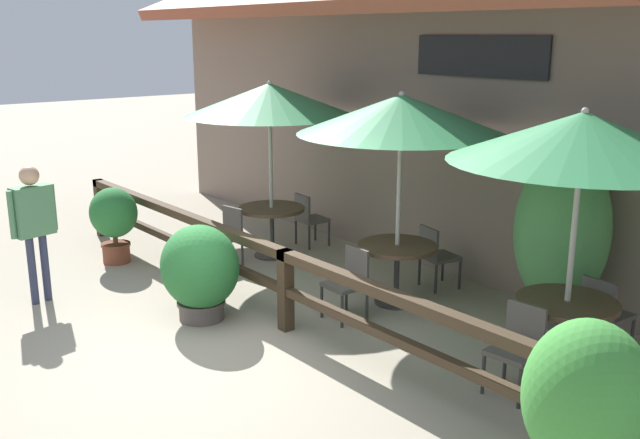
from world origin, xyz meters
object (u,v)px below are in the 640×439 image
at_px(chair_near_wallside, 309,217).
at_px(chair_far_wallside, 604,312).
at_px(patio_umbrella_near, 270,100).
at_px(pedestrian, 33,216).
at_px(patio_umbrella_middle, 401,114).
at_px(potted_plant_broad_leaf, 561,233).
at_px(chair_middle_streetside, 349,280).
at_px(chair_far_streetside, 518,345).
at_px(chair_middle_wallside, 436,254).
at_px(patio_umbrella_far, 583,137).
at_px(potted_plant_entrance_palm, 114,217).
at_px(dining_table_near, 272,217).
at_px(chair_near_streetside, 227,234).
at_px(dining_table_far, 566,315).
at_px(potted_plant_corner_fern, 200,270).
at_px(dining_table_middle, 397,256).
at_px(potted_plant_tall_tropical, 586,408).

relative_size(chair_near_wallside, chair_far_wallside, 1.00).
height_order(patio_umbrella_near, pedestrian, patio_umbrella_near).
relative_size(patio_umbrella_middle, potted_plant_broad_leaf, 1.28).
xyz_separation_m(chair_middle_streetside, chair_far_streetside, (2.36, -0.00, 0.00)).
xyz_separation_m(chair_middle_wallside, patio_umbrella_far, (2.44, -0.88, 1.89)).
bearing_deg(chair_middle_streetside, chair_far_streetside, 1.94).
xyz_separation_m(chair_far_streetside, potted_plant_entrance_palm, (-6.14, -1.22, 0.21)).
relative_size(dining_table_near, chair_near_streetside, 1.17).
xyz_separation_m(chair_near_streetside, potted_plant_broad_leaf, (4.30, 1.74, 0.63)).
distance_m(dining_table_near, dining_table_far, 4.97).
bearing_deg(potted_plant_corner_fern, chair_middle_streetside, 51.42).
bearing_deg(chair_far_streetside, dining_table_middle, 156.35).
bearing_deg(chair_near_wallside, potted_plant_broad_leaf, -172.85).
relative_size(dining_table_far, pedestrian, 0.57).
bearing_deg(potted_plant_entrance_palm, potted_plant_tall_tropical, -0.58).
height_order(chair_near_streetside, chair_far_streetside, same).
distance_m(patio_umbrella_near, chair_near_streetside, 2.04).
relative_size(chair_near_streetside, chair_far_wallside, 1.00).
xyz_separation_m(dining_table_near, potted_plant_corner_fern, (1.47, -2.10, -0.01)).
distance_m(patio_umbrella_near, chair_far_streetside, 5.32).
height_order(dining_table_near, chair_middle_streetside, chair_middle_streetside).
distance_m(patio_umbrella_middle, patio_umbrella_far, 2.40).
height_order(chair_near_streetside, chair_far_wallside, same).
bearing_deg(dining_table_near, potted_plant_entrance_palm, -121.85).
bearing_deg(patio_umbrella_middle, chair_middle_streetside, -91.40).
distance_m(chair_near_wallside, pedestrian, 4.19).
bearing_deg(chair_far_wallside, chair_middle_wallside, 1.06).
bearing_deg(potted_plant_entrance_palm, chair_middle_wallside, 36.71).
bearing_deg(chair_middle_streetside, patio_umbrella_middle, 90.60).
relative_size(chair_middle_wallside, potted_plant_broad_leaf, 0.41).
distance_m(chair_middle_wallside, potted_plant_tall_tropical, 4.78).
bearing_deg(chair_far_streetside, patio_umbrella_near, 166.41).
relative_size(chair_middle_streetside, potted_plant_broad_leaf, 0.41).
distance_m(chair_middle_streetside, chair_middle_wallside, 1.57).
relative_size(patio_umbrella_near, dining_table_far, 2.66).
xyz_separation_m(dining_table_far, pedestrian, (-5.27, -3.33, 0.51)).
bearing_deg(potted_plant_corner_fern, dining_table_far, 30.42).
distance_m(dining_table_near, potted_plant_corner_fern, 2.56).
distance_m(dining_table_far, pedestrian, 6.26).
bearing_deg(chair_near_streetside, patio_umbrella_middle, 8.55).
height_order(dining_table_near, chair_middle_wallside, chair_middle_wallside).
xyz_separation_m(dining_table_near, pedestrian, (-0.30, -3.37, 0.51)).
relative_size(patio_umbrella_middle, chair_far_wallside, 3.11).
bearing_deg(dining_table_near, potted_plant_broad_leaf, 12.96).
bearing_deg(pedestrian, potted_plant_corner_fern, -64.56).
bearing_deg(patio_umbrella_far, chair_middle_streetside, -163.99).
height_order(chair_near_wallside, dining_table_middle, chair_near_wallside).
height_order(patio_umbrella_near, patio_umbrella_far, same).
xyz_separation_m(potted_plant_tall_tropical, potted_plant_corner_fern, (-4.86, -0.06, -0.30)).
xyz_separation_m(patio_umbrella_middle, potted_plant_corner_fern, (-1.11, -2.15, -1.75)).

